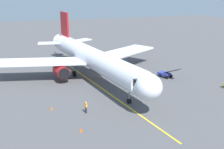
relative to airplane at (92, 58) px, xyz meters
name	(u,v)px	position (x,y,z in m)	size (l,w,h in m)	color
ground_plane	(96,75)	(-1.37, -2.02, -4.00)	(220.00, 220.00, 0.00)	#4C4C4F
apron_lead_in_line	(102,89)	(-0.04, 6.28, -4.00)	(0.24, 40.00, 0.01)	yellow
airplane	(92,58)	(0.00, 0.00, 0.00)	(34.48, 40.30, 11.50)	silver
ground_crew_marshaller	(86,107)	(5.06, 14.82, -3.12)	(0.32, 0.44, 1.71)	#23232D
ground_crew_wing_walker	(137,85)	(-5.34, 8.86, -3.12)	(0.47, 0.43, 1.71)	#23232D
belt_loader_near_nose	(165,74)	(-13.61, 4.28, -3.29)	(2.86, 4.69, 2.32)	#2D3899
safety_cone_nose_left	(51,108)	(9.39, 12.06, -3.73)	(0.32, 0.32, 0.55)	#F2590F
safety_cone_nose_right	(81,130)	(6.97, 19.67, -3.73)	(0.32, 0.32, 0.55)	#F2590F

